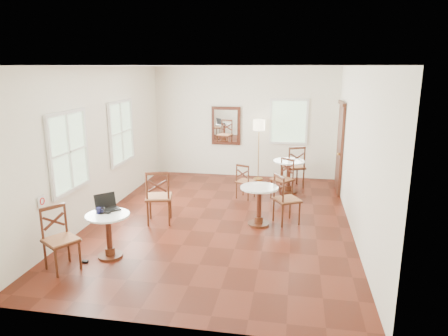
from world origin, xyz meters
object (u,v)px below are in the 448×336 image
object	(u,v)px
chair_back_a	(294,167)
water_glass	(103,210)
navy_mug	(99,211)
chair_mid_a	(245,181)
chair_near_a	(159,197)
chair_mid_b	(286,199)
cafe_table_back	(289,173)
mouse	(108,213)
power_adapter	(85,262)
cafe_table_near	(109,231)
chair_near_b	(60,239)
laptop	(107,206)
floor_lamp	(259,129)
cafe_table_mid	(259,201)
chair_back_b	(283,179)

from	to	relation	value
chair_back_a	water_glass	world-z (taller)	chair_back_a
navy_mug	chair_mid_a	bearing A→B (deg)	60.43
chair_near_a	chair_mid_b	xyz separation A→B (m)	(2.43, 0.41, -0.05)
chair_mid_b	water_glass	distance (m)	3.43
cafe_table_back	chair_mid_a	size ratio (longest dim) A/B	0.97
mouse	power_adapter	xyz separation A→B (m)	(-0.30, -0.30, -0.73)
cafe_table_near	chair_back_a	world-z (taller)	chair_back_a
chair_near_b	laptop	world-z (taller)	laptop
chair_mid_b	laptop	world-z (taller)	chair_mid_b
chair_mid_b	water_glass	world-z (taller)	chair_mid_b
floor_lamp	chair_mid_a	bearing A→B (deg)	-95.03
cafe_table_near	mouse	xyz separation A→B (m)	(-0.00, 0.03, 0.29)
cafe_table_mid	chair_mid_b	bearing A→B (deg)	20.54
cafe_table_near	water_glass	distance (m)	0.35
cafe_table_back	navy_mug	bearing A→B (deg)	-125.88
water_glass	laptop	bearing A→B (deg)	92.22
power_adapter	cafe_table_mid	bearing A→B (deg)	38.96
chair_near_b	chair_back_a	size ratio (longest dim) A/B	0.90
chair_near_b	floor_lamp	world-z (taller)	floor_lamp
chair_near_b	navy_mug	xyz separation A→B (m)	(0.39, 0.51, 0.29)
chair_near_b	chair_back_a	xyz separation A→B (m)	(3.40, 4.98, 0.05)
cafe_table_mid	chair_back_a	distance (m)	2.77
chair_back_a	chair_mid_a	bearing A→B (deg)	21.54
chair_mid_a	navy_mug	world-z (taller)	same
chair_near_b	chair_back_a	bearing A→B (deg)	-0.87
chair_mid_b	chair_back_b	world-z (taller)	chair_mid_b
cafe_table_mid	chair_back_a	size ratio (longest dim) A/B	0.71
cafe_table_back	chair_near_b	xyz separation A→B (m)	(-3.29, -4.51, -0.01)
chair_near_a	navy_mug	distance (m)	1.63
chair_back_a	power_adapter	size ratio (longest dim) A/B	11.44
chair_near_a	chair_mid_a	bearing A→B (deg)	-142.17
water_glass	cafe_table_near	bearing A→B (deg)	-31.81
chair_near_b	mouse	xyz separation A→B (m)	(0.54, 0.53, 0.26)
cafe_table_back	chair_back_b	size ratio (longest dim) A/B	0.86
cafe_table_back	chair_back_a	bearing A→B (deg)	76.22
floor_lamp	cafe_table_mid	bearing A→B (deg)	-84.46
cafe_table_back	mouse	distance (m)	4.85
mouse	water_glass	bearing A→B (deg)	148.92
cafe_table_back	chair_mid_b	size ratio (longest dim) A/B	0.81
cafe_table_near	floor_lamp	size ratio (longest dim) A/B	0.45
chair_mid_a	laptop	distance (m)	3.71
chair_near_a	laptop	size ratio (longest dim) A/B	2.39
chair_mid_a	chair_mid_b	xyz separation A→B (m)	(0.96, -1.42, 0.08)
laptop	water_glass	bearing A→B (deg)	-132.87
chair_back_b	power_adapter	world-z (taller)	chair_back_b
navy_mug	water_glass	bearing A→B (deg)	48.51
chair_near_b	chair_mid_b	bearing A→B (deg)	-19.50
chair_near_b	chair_back_b	size ratio (longest dim) A/B	1.04
floor_lamp	cafe_table_near	bearing A→B (deg)	-110.73
chair_mid_b	chair_back_b	distance (m)	1.57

